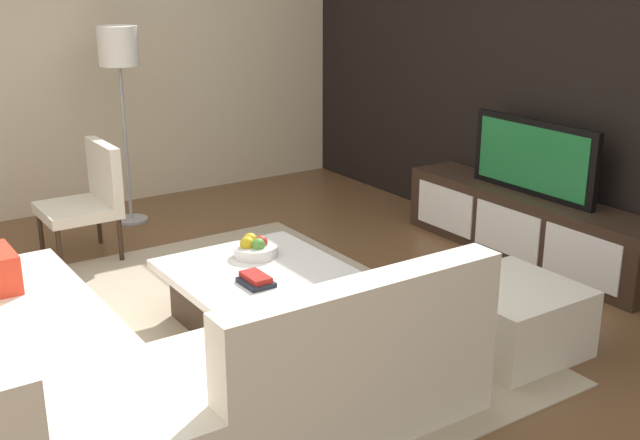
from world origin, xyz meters
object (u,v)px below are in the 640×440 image
object	(u,v)px
media_console	(527,226)
fruit_bowl	(255,248)
ottoman	(511,318)
book_stack	(256,280)
floor_lamp	(119,58)
television	(533,158)
accent_chair_near	(89,194)
coffee_table	(257,295)
sectional_couch	(140,366)

from	to	relation	value
media_console	fruit_bowl	world-z (taller)	fruit_bowl
ottoman	book_stack	bearing A→B (deg)	-126.57
ottoman	fruit_bowl	distance (m)	1.62
floor_lamp	ottoman	bearing A→B (deg)	15.02
television	ottoman	size ratio (longest dim) A/B	1.62
accent_chair_near	book_stack	xyz separation A→B (m)	(2.00, 0.31, -0.08)
media_console	book_stack	size ratio (longest dim) A/B	10.09
coffee_table	ottoman	xyz separation A→B (m)	(1.10, 1.06, -0.00)
ottoman	television	bearing A→B (deg)	128.96
coffee_table	floor_lamp	world-z (taller)	floor_lamp
media_console	ottoman	size ratio (longest dim) A/B	3.15
coffee_table	fruit_bowl	world-z (taller)	fruit_bowl
floor_lamp	book_stack	size ratio (longest dim) A/B	7.61
television	ottoman	bearing A→B (deg)	-51.04
accent_chair_near	book_stack	bearing A→B (deg)	7.62
sectional_couch	book_stack	world-z (taller)	sectional_couch
media_console	fruit_bowl	bearing A→B (deg)	-97.34
media_console	floor_lamp	size ratio (longest dim) A/B	1.33
media_console	fruit_bowl	distance (m)	2.23
coffee_table	media_console	bearing A→B (deg)	87.51
sectional_couch	floor_lamp	world-z (taller)	floor_lamp
media_console	accent_chair_near	distance (m)	3.32
ottoman	book_stack	xyz separation A→B (m)	(-0.88, -1.18, 0.21)
sectional_couch	floor_lamp	distance (m)	3.42
coffee_table	ottoman	size ratio (longest dim) A/B	1.44
television	sectional_couch	bearing A→B (deg)	-81.13
television	floor_lamp	size ratio (longest dim) A/B	0.68
accent_chair_near	fruit_bowl	xyz separation A→B (m)	(1.59, 0.53, -0.05)
sectional_couch	media_console	bearing A→B (deg)	98.87
media_console	accent_chair_near	xyz separation A→B (m)	(-1.87, -2.73, 0.24)
television	sectional_couch	xyz separation A→B (m)	(0.51, -3.29, -0.49)
accent_chair_near	ottoman	xyz separation A→B (m)	(2.88, 1.49, -0.29)
television	floor_lamp	distance (m)	3.40
media_console	fruit_bowl	xyz separation A→B (m)	(-0.28, -2.20, 0.18)
fruit_bowl	book_stack	distance (m)	0.47
coffee_table	accent_chair_near	bearing A→B (deg)	-166.25
book_stack	media_console	bearing A→B (deg)	92.94
ottoman	book_stack	distance (m)	1.49
media_console	floor_lamp	distance (m)	3.53
accent_chair_near	ottoman	distance (m)	3.25
floor_lamp	television	bearing A→B (deg)	40.90
fruit_bowl	book_stack	size ratio (longest dim) A/B	1.28
coffee_table	fruit_bowl	xyz separation A→B (m)	(-0.18, 0.10, 0.23)
sectional_couch	accent_chair_near	size ratio (longest dim) A/B	2.79
coffee_table	television	bearing A→B (deg)	87.51
accent_chair_near	floor_lamp	size ratio (longest dim) A/B	0.52
coffee_table	fruit_bowl	size ratio (longest dim) A/B	3.59
television	coffee_table	distance (m)	2.37
accent_chair_near	floor_lamp	xyz separation A→B (m)	(-0.65, 0.55, 0.92)
media_console	coffee_table	bearing A→B (deg)	-92.49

